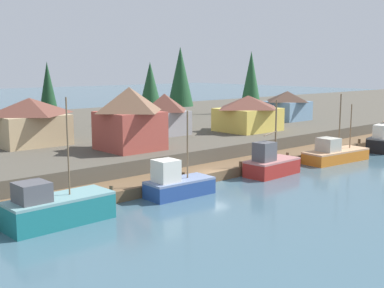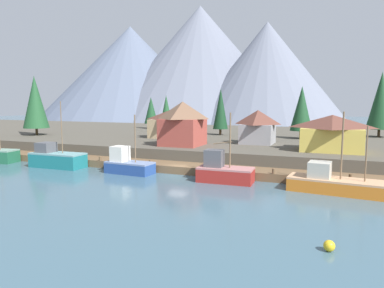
{
  "view_description": "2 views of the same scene",
  "coord_description": "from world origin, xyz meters",
  "px_view_note": "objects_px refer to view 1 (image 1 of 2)",
  "views": [
    {
      "loc": [
        -34.04,
        -34.44,
        11.51
      ],
      "look_at": [
        -0.07,
        3.35,
        3.49
      ],
      "focal_mm": 46.4,
      "sensor_mm": 36.0,
      "label": 1
    },
    {
      "loc": [
        17.88,
        -39.09,
        9.0
      ],
      "look_at": [
        0.72,
        3.17,
        3.6
      ],
      "focal_mm": 32.17,
      "sensor_mm": 36.0,
      "label": 2
    }
  ],
  "objects_px": {
    "conifer_near_right": "(48,93)",
    "conifer_centre": "(251,79)",
    "fishing_boat_blue": "(177,184)",
    "fishing_boat_orange": "(335,154)",
    "house_yellow": "(248,113)",
    "conifer_back_left": "(180,77)",
    "house_blue": "(287,105)",
    "fishing_boat_red": "(271,164)",
    "fishing_boat_teal": "(56,208)",
    "house_tan": "(30,121)",
    "house_grey": "(164,114)",
    "conifer_mid_left": "(150,88)",
    "house_red": "(130,118)"
  },
  "relations": [
    {
      "from": "fishing_boat_red",
      "to": "conifer_back_left",
      "type": "distance_m",
      "value": 43.55
    },
    {
      "from": "house_red",
      "to": "conifer_centre",
      "type": "bearing_deg",
      "value": 25.04
    },
    {
      "from": "fishing_boat_teal",
      "to": "house_red",
      "type": "relative_size",
      "value": 1.37
    },
    {
      "from": "house_red",
      "to": "fishing_boat_orange",
      "type": "bearing_deg",
      "value": -28.39
    },
    {
      "from": "house_yellow",
      "to": "conifer_back_left",
      "type": "xyz_separation_m",
      "value": [
        8.51,
        24.41,
        4.49
      ]
    },
    {
      "from": "conifer_mid_left",
      "to": "conifer_centre",
      "type": "bearing_deg",
      "value": 4.43
    },
    {
      "from": "house_red",
      "to": "conifer_near_right",
      "type": "distance_m",
      "value": 19.4
    },
    {
      "from": "fishing_boat_blue",
      "to": "conifer_near_right",
      "type": "xyz_separation_m",
      "value": [
        2.96,
        30.55,
        6.73
      ]
    },
    {
      "from": "fishing_boat_teal",
      "to": "fishing_boat_orange",
      "type": "relative_size",
      "value": 0.99
    },
    {
      "from": "house_yellow",
      "to": "conifer_centre",
      "type": "xyz_separation_m",
      "value": [
        20.4,
        17.47,
        3.95
      ]
    },
    {
      "from": "fishing_boat_blue",
      "to": "house_red",
      "type": "distance_m",
      "value": 12.56
    },
    {
      "from": "house_grey",
      "to": "house_blue",
      "type": "relative_size",
      "value": 0.83
    },
    {
      "from": "fishing_boat_orange",
      "to": "house_red",
      "type": "xyz_separation_m",
      "value": [
        -21.72,
        11.74,
        4.98
      ]
    },
    {
      "from": "conifer_centre",
      "to": "fishing_boat_red",
      "type": "bearing_deg",
      "value": -135.8
    },
    {
      "from": "house_yellow",
      "to": "conifer_back_left",
      "type": "distance_m",
      "value": 26.24
    },
    {
      "from": "fishing_boat_blue",
      "to": "conifer_near_right",
      "type": "bearing_deg",
      "value": 87.35
    },
    {
      "from": "fishing_boat_red",
      "to": "conifer_mid_left",
      "type": "relative_size",
      "value": 0.83
    },
    {
      "from": "fishing_boat_blue",
      "to": "conifer_centre",
      "type": "relative_size",
      "value": 0.64
    },
    {
      "from": "conifer_centre",
      "to": "house_yellow",
      "type": "bearing_deg",
      "value": -139.42
    },
    {
      "from": "conifer_near_right",
      "to": "conifer_centre",
      "type": "height_order",
      "value": "conifer_centre"
    },
    {
      "from": "house_grey",
      "to": "conifer_near_right",
      "type": "relative_size",
      "value": 0.57
    },
    {
      "from": "fishing_boat_red",
      "to": "house_grey",
      "type": "bearing_deg",
      "value": 87.3
    },
    {
      "from": "fishing_boat_blue",
      "to": "fishing_boat_red",
      "type": "xyz_separation_m",
      "value": [
        12.97,
        -0.11,
        0.05
      ]
    },
    {
      "from": "fishing_boat_red",
      "to": "conifer_back_left",
      "type": "height_order",
      "value": "conifer_back_left"
    },
    {
      "from": "fishing_boat_blue",
      "to": "conifer_near_right",
      "type": "distance_m",
      "value": 31.42
    },
    {
      "from": "fishing_boat_teal",
      "to": "house_tan",
      "type": "xyz_separation_m",
      "value": [
        7.94,
        21.75,
        4.03
      ]
    },
    {
      "from": "house_yellow",
      "to": "conifer_near_right",
      "type": "relative_size",
      "value": 0.86
    },
    {
      "from": "house_blue",
      "to": "conifer_near_right",
      "type": "distance_m",
      "value": 38.82
    },
    {
      "from": "fishing_boat_red",
      "to": "conifer_mid_left",
      "type": "height_order",
      "value": "conifer_mid_left"
    },
    {
      "from": "fishing_boat_red",
      "to": "fishing_boat_orange",
      "type": "bearing_deg",
      "value": -3.96
    },
    {
      "from": "fishing_boat_red",
      "to": "house_yellow",
      "type": "xyz_separation_m",
      "value": [
        11.38,
        13.43,
        3.81
      ]
    },
    {
      "from": "house_blue",
      "to": "conifer_mid_left",
      "type": "relative_size",
      "value": 0.69
    },
    {
      "from": "fishing_boat_blue",
      "to": "conifer_back_left",
      "type": "xyz_separation_m",
      "value": [
        32.86,
        37.74,
        8.35
      ]
    },
    {
      "from": "conifer_mid_left",
      "to": "conifer_back_left",
      "type": "bearing_deg",
      "value": 32.89
    },
    {
      "from": "fishing_boat_blue",
      "to": "house_red",
      "type": "xyz_separation_m",
      "value": [
        2.89,
        11.24,
        4.8
      ]
    },
    {
      "from": "fishing_boat_blue",
      "to": "fishing_boat_orange",
      "type": "height_order",
      "value": "fishing_boat_orange"
    },
    {
      "from": "house_red",
      "to": "house_blue",
      "type": "bearing_deg",
      "value": 10.75
    },
    {
      "from": "house_yellow",
      "to": "fishing_boat_teal",
      "type": "bearing_deg",
      "value": -159.44
    },
    {
      "from": "house_blue",
      "to": "conifer_back_left",
      "type": "distance_m",
      "value": 21.16
    },
    {
      "from": "conifer_mid_left",
      "to": "conifer_back_left",
      "type": "height_order",
      "value": "conifer_back_left"
    },
    {
      "from": "fishing_boat_orange",
      "to": "conifer_near_right",
      "type": "distance_m",
      "value": 38.48
    },
    {
      "from": "conifer_centre",
      "to": "house_blue",
      "type": "bearing_deg",
      "value": -112.03
    },
    {
      "from": "fishing_boat_blue",
      "to": "conifer_mid_left",
      "type": "height_order",
      "value": "conifer_mid_left"
    },
    {
      "from": "fishing_boat_orange",
      "to": "house_blue",
      "type": "relative_size",
      "value": 1.41
    },
    {
      "from": "fishing_boat_blue",
      "to": "conifer_centre",
      "type": "height_order",
      "value": "conifer_centre"
    },
    {
      "from": "house_yellow",
      "to": "conifer_back_left",
      "type": "relative_size",
      "value": 0.66
    },
    {
      "from": "house_blue",
      "to": "conifer_back_left",
      "type": "xyz_separation_m",
      "value": [
        -6.8,
        19.51,
        4.54
      ]
    },
    {
      "from": "fishing_boat_blue",
      "to": "fishing_boat_red",
      "type": "distance_m",
      "value": 12.97
    },
    {
      "from": "house_yellow",
      "to": "conifer_centre",
      "type": "distance_m",
      "value": 27.15
    },
    {
      "from": "fishing_boat_red",
      "to": "house_red",
      "type": "height_order",
      "value": "house_red"
    }
  ]
}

